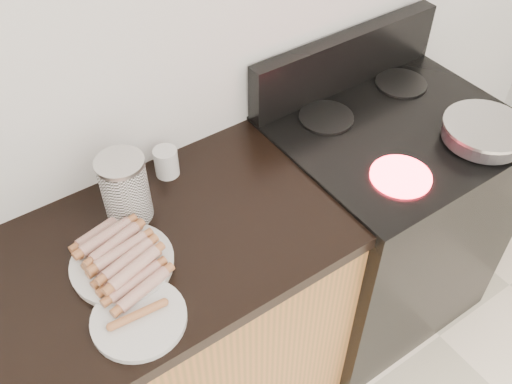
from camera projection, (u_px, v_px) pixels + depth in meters
wall_back at (113, 49)px, 1.43m from camera, size 4.00×0.04×2.60m
stove at (379, 221)px, 2.16m from camera, size 0.76×0.65×0.91m
stove_panel at (346, 60)px, 1.93m from camera, size 0.76×0.06×0.20m
burner_near_left at (401, 176)px, 1.66m from camera, size 0.18×0.18×0.01m
burner_near_right at (478, 134)px, 1.80m from camera, size 0.18×0.18×0.01m
burner_far_left at (326, 117)px, 1.86m from camera, size 0.18×0.18×0.01m
burner_far_right at (401, 83)px, 2.00m from camera, size 0.18×0.18×0.01m
frying_pan at (486, 132)px, 1.76m from camera, size 0.26×0.46×0.05m
main_plate at (123, 264)px, 1.44m from camera, size 0.28×0.28×0.02m
side_plate at (139, 319)px, 1.33m from camera, size 0.26×0.26×0.02m
hotdog_pile at (120, 256)px, 1.42m from camera, size 0.15×0.29×0.06m
plain_sausages at (138, 314)px, 1.32m from camera, size 0.13×0.03×0.02m
canister at (125, 189)px, 1.51m from camera, size 0.13×0.13×0.20m
mug at (166, 162)px, 1.66m from camera, size 0.09×0.09×0.09m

